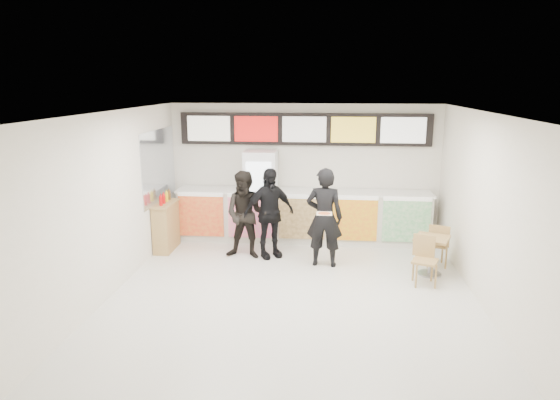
# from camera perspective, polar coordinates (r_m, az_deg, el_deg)

# --- Properties ---
(floor) EXTENTS (7.00, 7.00, 0.00)m
(floor) POSITION_cam_1_polar(r_m,az_deg,el_deg) (8.33, 1.40, -11.16)
(floor) COLOR beige
(floor) RESTS_ON ground
(ceiling) EXTENTS (7.00, 7.00, 0.00)m
(ceiling) POSITION_cam_1_polar(r_m,az_deg,el_deg) (7.59, 1.53, 9.92)
(ceiling) COLOR white
(ceiling) RESTS_ON wall_back
(wall_back) EXTENTS (6.00, 0.00, 6.00)m
(wall_back) POSITION_cam_1_polar(r_m,az_deg,el_deg) (11.24, 2.77, 3.31)
(wall_back) COLOR silver
(wall_back) RESTS_ON floor
(wall_left) EXTENTS (0.00, 7.00, 7.00)m
(wall_left) POSITION_cam_1_polar(r_m,az_deg,el_deg) (8.57, -18.96, -0.56)
(wall_left) COLOR silver
(wall_left) RESTS_ON floor
(wall_right) EXTENTS (0.00, 7.00, 7.00)m
(wall_right) POSITION_cam_1_polar(r_m,az_deg,el_deg) (8.18, 22.91, -1.54)
(wall_right) COLOR silver
(wall_right) RESTS_ON floor
(service_counter) EXTENTS (5.56, 0.77, 1.14)m
(service_counter) POSITION_cam_1_polar(r_m,az_deg,el_deg) (11.05, 2.61, -1.80)
(service_counter) COLOR silver
(service_counter) RESTS_ON floor
(menu_board) EXTENTS (5.50, 0.14, 0.70)m
(menu_board) POSITION_cam_1_polar(r_m,az_deg,el_deg) (11.03, 2.80, 8.10)
(menu_board) COLOR black
(menu_board) RESTS_ON wall_back
(drinks_fridge) EXTENTS (0.70, 0.67, 2.00)m
(drinks_fridge) POSITION_cam_1_polar(r_m,az_deg,el_deg) (11.05, -2.21, 0.49)
(drinks_fridge) COLOR white
(drinks_fridge) RESTS_ON floor
(mirror_panel) EXTENTS (0.01, 2.00, 1.50)m
(mirror_panel) POSITION_cam_1_polar(r_m,az_deg,el_deg) (10.75, -13.67, 3.84)
(mirror_panel) COLOR #B2B7BF
(mirror_panel) RESTS_ON wall_left
(customer_main) EXTENTS (0.73, 0.52, 1.91)m
(customer_main) POSITION_cam_1_polar(r_m,az_deg,el_deg) (9.48, 5.09, -2.00)
(customer_main) COLOR black
(customer_main) RESTS_ON floor
(customer_left) EXTENTS (0.91, 0.74, 1.76)m
(customer_left) POSITION_cam_1_polar(r_m,az_deg,el_deg) (9.91, -3.91, -1.73)
(customer_left) COLOR black
(customer_left) RESTS_ON floor
(customer_mid) EXTENTS (1.14, 0.92, 1.82)m
(customer_mid) POSITION_cam_1_polar(r_m,az_deg,el_deg) (9.93, -1.27, -1.51)
(customer_mid) COLOR black
(customer_mid) RESTS_ON floor
(pizza_slice) EXTENTS (0.36, 0.36, 0.02)m
(pizza_slice) POSITION_cam_1_polar(r_m,az_deg,el_deg) (8.99, 5.08, -1.50)
(pizza_slice) COLOR beige
(pizza_slice) RESTS_ON customer_main
(cafe_table) EXTENTS (0.91, 1.50, 0.85)m
(cafe_table) POSITION_cam_1_polar(r_m,az_deg,el_deg) (9.52, 16.89, -5.35)
(cafe_table) COLOR tan
(cafe_table) RESTS_ON floor
(condiment_ledge) EXTENTS (0.37, 0.90, 1.21)m
(condiment_ledge) POSITION_cam_1_polar(r_m,az_deg,el_deg) (10.74, -12.89, -2.89)
(condiment_ledge) COLOR tan
(condiment_ledge) RESTS_ON floor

